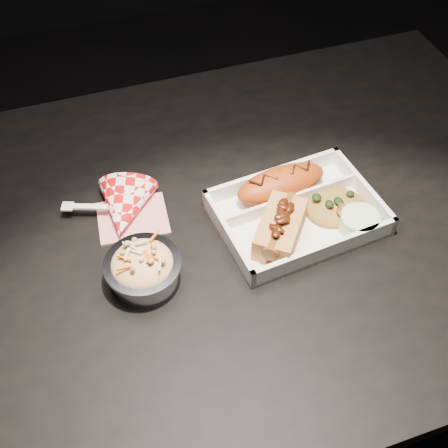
% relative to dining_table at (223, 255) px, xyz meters
% --- Properties ---
extents(floor, '(4.00, 4.00, 0.05)m').
position_rel_dining_table_xyz_m(floor, '(0.00, 0.00, -0.68)').
color(floor, black).
rests_on(floor, ground).
extents(dining_table, '(1.20, 0.80, 0.75)m').
position_rel_dining_table_xyz_m(dining_table, '(0.00, 0.00, 0.00)').
color(dining_table, black).
rests_on(dining_table, ground).
extents(food_tray, '(0.27, 0.20, 0.04)m').
position_rel_dining_table_xyz_m(food_tray, '(0.11, -0.03, 0.10)').
color(food_tray, silver).
rests_on(food_tray, dining_table).
extents(fried_pastry, '(0.16, 0.08, 0.05)m').
position_rel_dining_table_xyz_m(fried_pastry, '(0.11, 0.02, 0.12)').
color(fried_pastry, '#A93E10').
rests_on(fried_pastry, food_tray).
extents(hotdog, '(0.11, 0.12, 0.06)m').
position_rel_dining_table_xyz_m(hotdog, '(0.07, -0.07, 0.12)').
color(hotdog, '#CE8446').
rests_on(hotdog, food_tray).
extents(fried_rice_mound, '(0.11, 0.09, 0.03)m').
position_rel_dining_table_xyz_m(fried_rice_mound, '(0.18, -0.04, 0.11)').
color(fried_rice_mound, '#AE7A32').
rests_on(fried_rice_mound, food_tray).
extents(cupcake_liner, '(0.06, 0.06, 0.03)m').
position_rel_dining_table_xyz_m(cupcake_liner, '(0.19, -0.09, 0.11)').
color(cupcake_liner, beige).
rests_on(cupcake_liner, food_tray).
extents(foil_coleslaw_cup, '(0.11, 0.11, 0.07)m').
position_rel_dining_table_xyz_m(foil_coleslaw_cup, '(-0.14, -0.07, 0.12)').
color(foil_coleslaw_cup, silver).
rests_on(foil_coleslaw_cup, dining_table).
extents(napkin_fork, '(0.17, 0.14, 0.10)m').
position_rel_dining_table_xyz_m(napkin_fork, '(-0.15, 0.06, 0.11)').
color(napkin_fork, red).
rests_on(napkin_fork, dining_table).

